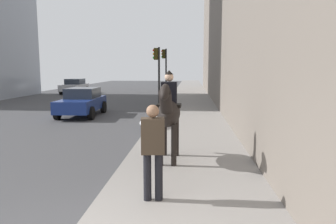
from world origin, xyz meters
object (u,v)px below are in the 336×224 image
(car_near_lane, at_px, (82,102))
(mounted_horse_near, at_px, (169,112))
(car_mid_lane, at_px, (75,86))
(pedestrian_greeting, at_px, (153,146))
(traffic_light_near_curb, at_px, (158,68))
(traffic_light_far_curb, at_px, (165,66))

(car_near_lane, bearing_deg, mounted_horse_near, 29.53)
(mounted_horse_near, relative_size, car_mid_lane, 0.51)
(mounted_horse_near, height_order, pedestrian_greeting, mounted_horse_near)
(pedestrian_greeting, bearing_deg, mounted_horse_near, -8.80)
(traffic_light_near_curb, height_order, traffic_light_far_curb, traffic_light_far_curb)
(pedestrian_greeting, relative_size, traffic_light_far_curb, 0.43)
(mounted_horse_near, xyz_separation_m, car_near_lane, (8.18, 5.07, -0.64))
(pedestrian_greeting, relative_size, car_mid_lane, 0.38)
(pedestrian_greeting, bearing_deg, car_near_lane, 18.87)
(traffic_light_near_curb, bearing_deg, mounted_horse_near, -172.65)
(car_mid_lane, relative_size, traffic_light_far_curb, 1.12)
(traffic_light_far_curb, bearing_deg, car_near_lane, 158.67)
(mounted_horse_near, relative_size, traffic_light_near_curb, 0.61)
(mounted_horse_near, distance_m, car_near_lane, 9.65)
(mounted_horse_near, bearing_deg, traffic_light_far_curb, -173.69)
(traffic_light_far_curb, bearing_deg, traffic_light_near_curb, -179.65)
(mounted_horse_near, bearing_deg, car_mid_lane, -153.03)
(mounted_horse_near, xyz_separation_m, pedestrian_greeting, (-2.39, 0.11, -0.28))
(car_mid_lane, distance_m, traffic_light_near_curb, 14.95)
(car_mid_lane, bearing_deg, traffic_light_near_curb, 37.03)
(car_near_lane, relative_size, traffic_light_near_curb, 1.10)
(car_near_lane, height_order, traffic_light_far_curb, traffic_light_far_curb)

